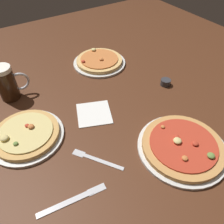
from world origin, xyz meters
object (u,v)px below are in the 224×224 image
at_px(napkin_folded, 94,113).
at_px(knife_right, 73,200).
at_px(pizza_plate_side, 99,61).
at_px(pizza_plate_far, 26,135).
at_px(pizza_plate_near, 182,146).
at_px(beer_mug_dark, 7,83).
at_px(fork_left, 96,159).
at_px(ramekin_sauce, 166,82).

distance_m(napkin_folded, knife_right, 0.39).
bearing_deg(pizza_plate_side, napkin_folded, -123.76).
distance_m(pizza_plate_far, napkin_folded, 0.29).
bearing_deg(pizza_plate_near, napkin_folded, 118.25).
bearing_deg(napkin_folded, beer_mug_dark, 130.92).
distance_m(pizza_plate_side, knife_right, 0.80).
distance_m(napkin_folded, fork_left, 0.24).
distance_m(ramekin_sauce, napkin_folded, 0.41).
bearing_deg(napkin_folded, ramekin_sauce, -1.61).
relative_size(pizza_plate_near, pizza_plate_side, 1.13).
bearing_deg(ramekin_sauce, fork_left, -158.87).
distance_m(pizza_plate_far, ramekin_sauce, 0.70).
height_order(pizza_plate_far, knife_right, pizza_plate_far).
height_order(pizza_plate_near, fork_left, pizza_plate_near).
relative_size(beer_mug_dark, napkin_folded, 1.11).
relative_size(pizza_plate_near, pizza_plate_far, 1.16).
distance_m(pizza_plate_near, ramekin_sauce, 0.40).
bearing_deg(pizza_plate_far, pizza_plate_near, -38.25).
distance_m(pizza_plate_far, beer_mug_dark, 0.29).
distance_m(pizza_plate_near, knife_right, 0.44).
height_order(ramekin_sauce, fork_left, ramekin_sauce).
bearing_deg(napkin_folded, pizza_plate_far, 174.48).
height_order(pizza_plate_near, napkin_folded, pizza_plate_near).
xyz_separation_m(beer_mug_dark, knife_right, (0.02, -0.62, -0.08)).
bearing_deg(beer_mug_dark, pizza_plate_far, -93.50).
relative_size(ramekin_sauce, knife_right, 0.22).
height_order(pizza_plate_near, ramekin_sauce, pizza_plate_near).
relative_size(beer_mug_dark, fork_left, 0.94).
height_order(pizza_plate_near, knife_right, pizza_plate_near).
xyz_separation_m(pizza_plate_near, knife_right, (-0.43, 0.04, -0.01)).
bearing_deg(knife_right, pizza_plate_near, -5.66).
xyz_separation_m(pizza_plate_near, fork_left, (-0.30, 0.13, -0.01)).
bearing_deg(napkin_folded, pizza_plate_near, -61.75).
bearing_deg(pizza_plate_far, pizza_plate_side, 31.24).
bearing_deg(knife_right, pizza_plate_far, 97.06).
relative_size(pizza_plate_side, fork_left, 1.68).
height_order(beer_mug_dark, ramekin_sauce, beer_mug_dark).
xyz_separation_m(pizza_plate_near, ramekin_sauce, (0.22, 0.34, -0.00)).
distance_m(pizza_plate_side, fork_left, 0.65).
distance_m(pizza_plate_far, pizza_plate_side, 0.61).
bearing_deg(beer_mug_dark, pizza_plate_near, -55.25).
height_order(pizza_plate_far, ramekin_sauce, pizza_plate_far).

